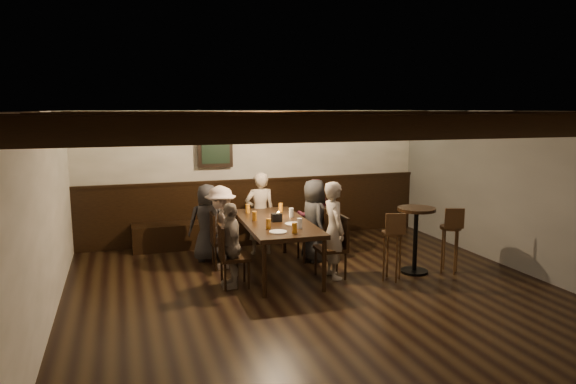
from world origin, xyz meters
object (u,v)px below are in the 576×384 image
object	(u,v)px
person_right_far	(334,230)
bar_stool_right	(450,248)
chair_right_near	(312,244)
person_bench_right	(314,216)
high_top_table	(416,230)
chair_left_near	(224,251)
dining_table	(276,225)
person_left_near	(221,227)
person_right_near	(314,220)
bar_stool_left	(392,255)
person_left_far	(231,245)
chair_left_far	(234,268)
person_bench_left	(207,222)
chair_right_far	(332,259)
person_bench_centre	(260,213)

from	to	relation	value
person_right_far	bar_stool_right	world-z (taller)	person_right_far
chair_right_near	person_bench_right	world-z (taller)	person_bench_right
high_top_table	chair_left_near	bearing A→B (deg)	156.77
dining_table	chair_left_near	world-z (taller)	chair_left_near
chair_left_near	person_left_near	world-z (taller)	person_left_near
person_right_near	bar_stool_right	xyz separation A→B (m)	(1.70, -1.24, -0.29)
chair_left_near	bar_stool_left	size ratio (longest dim) A/B	0.85
person_bench_right	person_right_near	bearing A→B (deg)	71.57
person_left_far	bar_stool_left	world-z (taller)	person_left_far
chair_left_far	chair_right_near	world-z (taller)	chair_right_near
person_bench_left	person_right_far	xyz separation A→B (m)	(1.59, -1.42, 0.08)
high_top_table	person_left_far	bearing A→B (deg)	174.85
chair_right_far	high_top_table	xyz separation A→B (m)	(1.27, -0.19, 0.37)
person_bench_centre	person_right_far	size ratio (longest dim) A/B	0.99
chair_left_near	chair_right_far	size ratio (longest dim) A/B	0.94
person_bench_left	person_bench_right	xyz separation A→B (m)	(1.80, -0.07, 0.00)
person_left_near	person_right_near	xyz separation A→B (m)	(1.50, -0.06, 0.02)
person_bench_right	person_left_near	bearing A→B (deg)	15.26
high_top_table	person_right_near	bearing A→B (deg)	137.87
person_left_far	person_right_far	bearing A→B (deg)	90.00
bar_stool_right	person_bench_right	bearing A→B (deg)	150.77
person_left_near	chair_right_far	bearing A→B (deg)	58.51
chair_left_far	chair_right_near	xyz separation A→B (m)	(1.47, 0.84, 0.00)
dining_table	person_bench_right	size ratio (longest dim) A/B	1.70
chair_left_far	high_top_table	distance (m)	2.74
dining_table	person_bench_left	size ratio (longest dim) A/B	1.71
chair_right_far	person_right_near	distance (m)	0.98
chair_left_far	high_top_table	xyz separation A→B (m)	(2.70, -0.24, 0.39)
chair_left_far	bar_stool_right	bearing A→B (deg)	85.21
chair_left_far	bar_stool_left	distance (m)	2.25
chair_right_near	person_right_far	distance (m)	1.00
person_bench_right	high_top_table	size ratio (longest dim) A/B	1.27
chair_left_near	chair_left_far	distance (m)	0.90
bar_stool_left	person_bench_left	bearing A→B (deg)	158.87
bar_stool_right	chair_left_near	bearing A→B (deg)	176.18
person_bench_centre	person_right_far	xyz separation A→B (m)	(0.69, -1.53, 0.01)
person_left_near	person_right_near	world-z (taller)	person_right_near
person_left_near	bar_stool_left	xyz separation A→B (m)	(2.20, -1.35, -0.27)
high_top_table	chair_right_far	bearing A→B (deg)	171.63
chair_left_far	person_bench_right	xyz separation A→B (m)	(1.67, 1.28, 0.36)
chair_left_near	person_bench_centre	distance (m)	1.03
chair_right_near	person_left_near	world-z (taller)	person_left_near
chair_left_far	person_bench_left	xyz separation A→B (m)	(-0.13, 1.36, 0.36)
person_bench_right	person_left_near	size ratio (longest dim) A/B	0.99
person_left_far	person_left_near	bearing A→B (deg)	180.00
person_bench_right	bar_stool_left	xyz separation A→B (m)	(0.53, -1.73, -0.26)
person_left_far	bar_stool_left	distance (m)	2.29
person_bench_centre	bar_stool_right	xyz separation A→B (m)	(2.42, -1.87, -0.32)
person_bench_centre	person_left_near	bearing A→B (deg)	38.66
bar_stool_left	chair_right_far	bearing A→B (deg)	169.57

